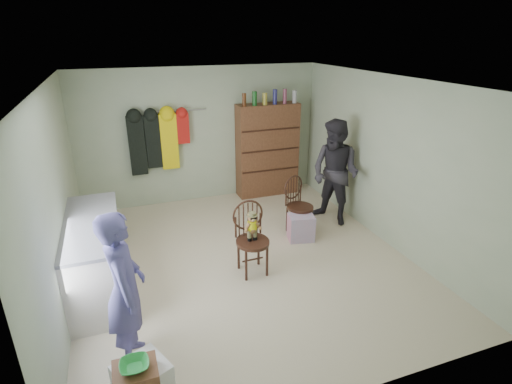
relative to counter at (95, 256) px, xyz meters
name	(u,v)px	position (x,y,z in m)	size (l,w,h in m)	color
ground_plane	(244,260)	(1.95, 0.00, -0.47)	(5.00, 5.00, 0.00)	beige
room_walls	(231,145)	(1.95, 0.53, 1.11)	(5.00, 5.00, 5.00)	#B3C1A1
counter	(95,256)	(0.00, 0.00, 0.00)	(0.64, 1.86, 0.94)	silver
bowl	(134,365)	(0.33, -2.05, 0.07)	(0.24, 0.24, 0.06)	green
plastic_tub	(143,384)	(0.37, -1.93, -0.27)	(0.41, 0.39, 0.39)	white
chair_front	(251,233)	(1.96, -0.28, 0.11)	(0.46, 0.46, 1.00)	#381E13
chair_far	(298,202)	(3.06, 0.59, 0.03)	(0.53, 0.53, 0.93)	#381E13
striped_bag	(301,228)	(2.98, 0.29, -0.27)	(0.39, 0.30, 0.41)	pink
person_left	(125,290)	(0.32, -1.35, 0.33)	(0.59, 0.39, 1.61)	#534E90
person_right	(335,173)	(3.77, 0.70, 0.41)	(0.86, 0.67, 1.77)	#2D2B33
dresser	(267,150)	(3.20, 2.30, 0.44)	(1.20, 0.39, 2.07)	brown
coat_rack	(157,141)	(1.12, 2.38, 0.78)	(1.42, 0.12, 1.09)	#99999E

